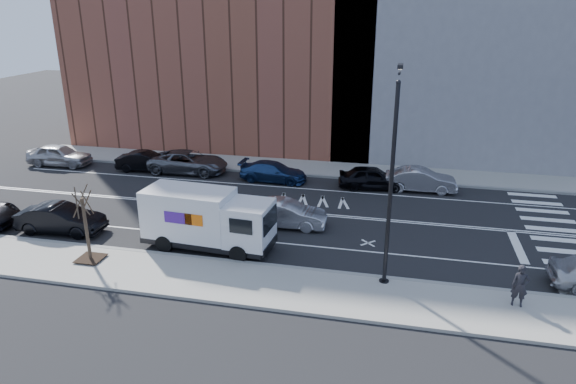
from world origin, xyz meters
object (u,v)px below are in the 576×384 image
at_px(far_parked_a, 59,155).
at_px(driving_sedan, 285,214).
at_px(fedex_van, 207,219).
at_px(far_parked_b, 147,161).
at_px(pedestrian, 520,286).

distance_m(far_parked_a, driving_sedan, 21.13).
xyz_separation_m(fedex_van, far_parked_b, (-9.18, 11.30, -0.87)).
bearing_deg(far_parked_b, far_parked_a, 85.86).
bearing_deg(driving_sedan, pedestrian, -120.29).
distance_m(driving_sedan, pedestrian, 12.73).
bearing_deg(driving_sedan, far_parked_a, 67.33).
height_order(far_parked_b, driving_sedan, driving_sedan).
bearing_deg(pedestrian, far_parked_a, 163.39).
bearing_deg(pedestrian, driving_sedan, 158.63).
distance_m(far_parked_a, pedestrian, 33.78).
relative_size(far_parked_a, far_parked_b, 1.10).
xyz_separation_m(far_parked_a, pedestrian, (30.89, -13.67, 0.22)).
height_order(far_parked_a, far_parked_b, far_parked_a).
xyz_separation_m(driving_sedan, pedestrian, (11.17, -6.10, 0.30)).
relative_size(far_parked_b, pedestrian, 2.45).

